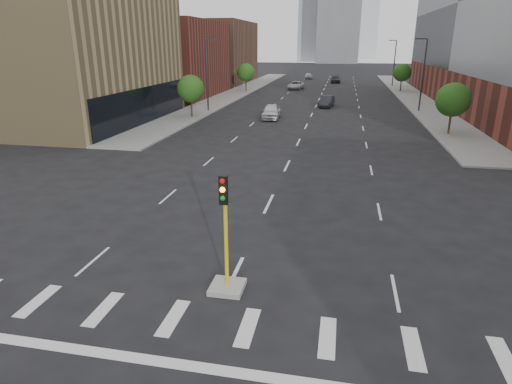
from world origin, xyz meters
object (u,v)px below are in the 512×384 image
(median_traffic_signal, at_px, (227,266))
(car_near_left, at_px, (271,111))
(car_deep_right, at_px, (336,79))
(car_distant, at_px, (308,76))
(car_far_left, at_px, (296,85))
(car_mid_right, at_px, (327,101))

(median_traffic_signal, height_order, car_near_left, median_traffic_signal)
(car_deep_right, xyz_separation_m, car_distant, (-6.96, 10.19, -0.03))
(car_far_left, height_order, car_distant, car_far_left)
(median_traffic_signal, relative_size, car_mid_right, 0.94)
(car_near_left, distance_m, car_far_left, 34.81)
(car_near_left, xyz_separation_m, car_distant, (-0.60, 60.89, -0.13))
(car_mid_right, distance_m, car_deep_right, 39.37)
(car_mid_right, relative_size, car_deep_right, 0.91)
(median_traffic_signal, relative_size, car_deep_right, 0.85)
(car_near_left, relative_size, car_distant, 1.18)
(car_mid_right, xyz_separation_m, car_deep_right, (0.36, 39.37, -0.02))
(median_traffic_signal, distance_m, car_distant, 98.15)
(car_mid_right, bearing_deg, car_deep_right, 95.54)
(car_deep_right, bearing_deg, median_traffic_signal, -91.75)
(car_mid_right, xyz_separation_m, car_distant, (-6.60, 49.56, -0.05))
(median_traffic_signal, distance_m, car_deep_right, 87.85)
(car_mid_right, height_order, car_far_left, car_mid_right)
(car_near_left, bearing_deg, car_mid_right, 59.00)
(car_near_left, bearing_deg, median_traffic_signal, -86.19)
(car_far_left, relative_size, car_distant, 1.27)
(median_traffic_signal, distance_m, car_mid_right, 48.49)
(car_near_left, xyz_separation_m, car_mid_right, (6.00, 11.33, -0.07))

